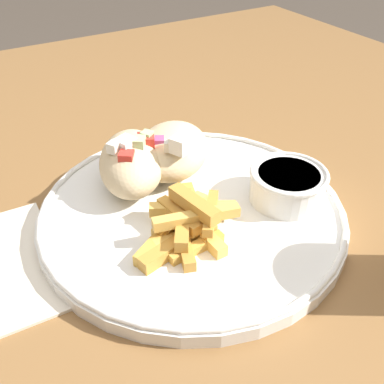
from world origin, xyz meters
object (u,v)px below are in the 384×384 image
at_px(plate, 192,211).
at_px(fries_pile, 187,223).
at_px(pita_sandwich_near, 132,162).
at_px(pita_sandwich_far, 171,150).
at_px(sauce_ramekin, 288,183).

relative_size(plate, fries_pile, 2.68).
bearing_deg(pita_sandwich_near, fries_pile, 29.83).
distance_m(plate, fries_pile, 0.04).
height_order(pita_sandwich_far, sauce_ramekin, pita_sandwich_far).
bearing_deg(fries_pile, sauce_ramekin, 86.99).
bearing_deg(pita_sandwich_far, fries_pile, 21.25).
xyz_separation_m(pita_sandwich_near, sauce_ramekin, (0.10, 0.12, -0.01)).
distance_m(pita_sandwich_far, sauce_ramekin, 0.13).
bearing_deg(pita_sandwich_far, pita_sandwich_near, -44.62).
bearing_deg(fries_pile, pita_sandwich_far, 158.77).
xyz_separation_m(pita_sandwich_far, fries_pile, (0.10, -0.04, -0.01)).
xyz_separation_m(plate, pita_sandwich_near, (-0.07, -0.03, 0.03)).
bearing_deg(sauce_ramekin, plate, -111.19).
xyz_separation_m(pita_sandwich_near, pita_sandwich_far, (-0.00, 0.05, -0.00)).
height_order(pita_sandwich_near, pita_sandwich_far, pita_sandwich_far).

